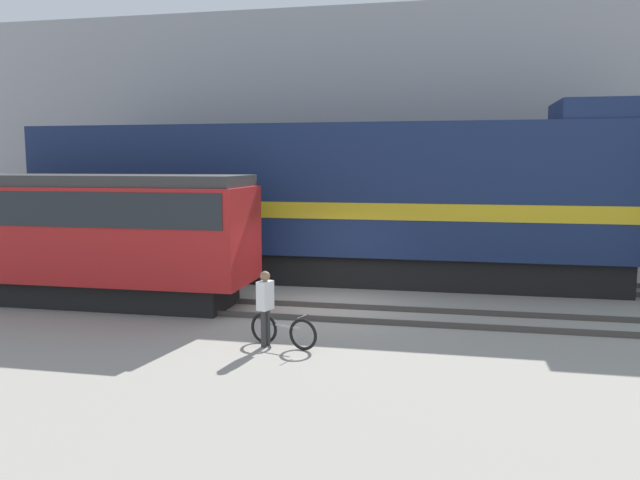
% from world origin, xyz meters
% --- Properties ---
extents(ground_plane, '(120.00, 120.00, 0.00)m').
position_xyz_m(ground_plane, '(0.00, 0.00, 0.00)').
color(ground_plane, gray).
extents(track_near, '(60.00, 1.50, 0.14)m').
position_xyz_m(track_near, '(0.00, -0.70, 0.07)').
color(track_near, '#47423D').
rests_on(track_near, ground).
extents(track_far, '(60.00, 1.50, 0.14)m').
position_xyz_m(track_far, '(0.00, 3.96, 0.07)').
color(track_far, '#47423D').
rests_on(track_far, ground).
extents(building_backdrop, '(33.27, 6.00, 9.80)m').
position_xyz_m(building_backdrop, '(0.00, 11.05, 4.90)').
color(building_backdrop, '#99999E').
rests_on(building_backdrop, ground).
extents(freight_locomotive, '(19.92, 3.04, 5.67)m').
position_xyz_m(freight_locomotive, '(-0.60, 3.96, 2.65)').
color(freight_locomotive, black).
rests_on(freight_locomotive, ground).
extents(streetcar, '(9.74, 2.54, 3.55)m').
position_xyz_m(streetcar, '(-6.79, -0.70, 2.03)').
color(streetcar, black).
rests_on(streetcar, ground).
extents(bicycle, '(1.59, 0.65, 0.73)m').
position_xyz_m(bicycle, '(-0.17, -3.64, 0.34)').
color(bicycle, black).
rests_on(bicycle, ground).
extents(person, '(0.32, 0.41, 1.62)m').
position_xyz_m(person, '(-0.55, -3.66, 0.98)').
color(person, '#333333').
rests_on(person, ground).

